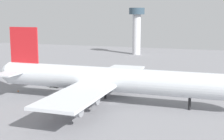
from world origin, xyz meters
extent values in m
plane|color=gray|center=(0.00, 0.00, 0.00)|extent=(284.50, 284.50, 0.00)
cylinder|color=silver|center=(0.00, 0.00, 6.49)|extent=(65.12, 6.57, 6.57)
sphere|color=silver|center=(-32.56, 0.00, 6.49)|extent=(5.58, 5.58, 5.58)
cube|color=red|center=(-27.35, 0.00, 15.03)|extent=(9.12, 0.50, 10.51)
cube|color=silver|center=(-28.65, -5.23, 7.48)|extent=(5.86, 9.85, 0.36)
cube|color=silver|center=(-28.65, 5.23, 7.48)|extent=(5.86, 9.85, 0.36)
cube|color=silver|center=(-3.26, -15.30, 5.51)|extent=(11.07, 26.66, 0.70)
cube|color=silver|center=(-3.26, 15.30, 5.51)|extent=(11.07, 26.66, 0.70)
cylinder|color=gray|center=(-2.26, -11.30, 3.78)|extent=(5.26, 2.76, 2.76)
cylinder|color=gray|center=(-2.26, -21.17, 3.78)|extent=(5.26, 2.76, 2.76)
cylinder|color=gray|center=(-2.26, 11.30, 3.78)|extent=(5.26, 2.76, 2.76)
cylinder|color=gray|center=(-2.26, 21.17, 3.78)|extent=(5.26, 2.76, 2.76)
cylinder|color=black|center=(20.84, 0.00, 1.60)|extent=(0.70, 0.70, 3.21)
cylinder|color=black|center=(-3.26, -3.61, 1.60)|extent=(0.70, 0.70, 3.21)
cylinder|color=black|center=(-3.26, 3.61, 1.60)|extent=(0.70, 0.70, 3.21)
cube|color=#333338|center=(-22.74, 11.75, 1.26)|extent=(1.46, 2.09, 1.66)
cube|color=#4C8C4C|center=(-24.53, 11.93, 0.90)|extent=(2.53, 2.20, 0.93)
cylinder|color=black|center=(-22.90, 10.69, 0.43)|extent=(0.89, 0.37, 0.87)
cylinder|color=black|center=(-22.68, 12.82, 0.43)|extent=(0.89, 0.37, 0.87)
cylinder|color=black|center=(-25.12, 10.91, 0.43)|extent=(0.89, 0.37, 0.87)
cylinder|color=black|center=(-24.91, 13.05, 0.43)|extent=(0.89, 0.37, 0.87)
cube|color=#333338|center=(11.64, 22.69, 1.54)|extent=(1.89, 2.09, 2.09)
cube|color=white|center=(9.96, 21.99, 1.12)|extent=(2.78, 2.46, 1.24)
cylinder|color=black|center=(11.98, 21.81, 0.49)|extent=(1.02, 0.64, 0.99)
cylinder|color=black|center=(11.26, 23.55, 0.49)|extent=(1.02, 0.64, 0.99)
cylinder|color=black|center=(9.90, 20.94, 0.49)|extent=(1.02, 0.64, 0.99)
cylinder|color=black|center=(9.18, 22.69, 0.49)|extent=(1.02, 0.64, 0.99)
cone|color=orange|center=(-32.01, 2.61, 0.28)|extent=(0.39, 0.39, 0.56)
cylinder|color=silver|center=(-20.56, 104.15, 11.65)|extent=(4.74, 4.74, 23.30)
cylinder|color=#334756|center=(-20.56, 104.15, 25.18)|extent=(9.00, 9.00, 3.75)
camera|label=1|loc=(28.45, -83.03, 24.54)|focal=52.92mm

